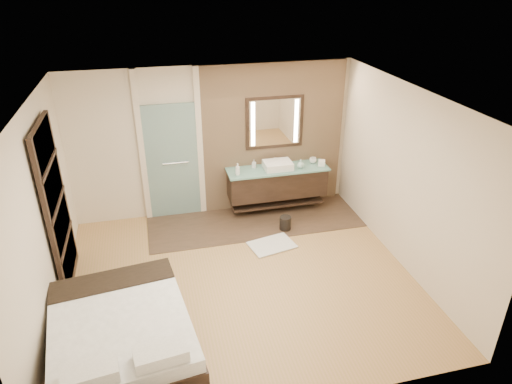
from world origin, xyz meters
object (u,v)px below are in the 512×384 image
object	(u,v)px
vanity	(277,182)
bed	(122,338)
mirror_unit	(275,122)
waste_bin	(285,223)

from	to	relation	value
vanity	bed	world-z (taller)	vanity
mirror_unit	waste_bin	xyz separation A→B (m)	(-0.05, -0.96, -1.53)
mirror_unit	waste_bin	distance (m)	1.80
vanity	waste_bin	size ratio (longest dim) A/B	7.42
mirror_unit	bed	size ratio (longest dim) A/B	0.50
vanity	bed	xyz separation A→B (m)	(-2.75, -3.06, -0.27)
mirror_unit	vanity	bearing A→B (deg)	-90.00
vanity	mirror_unit	world-z (taller)	mirror_unit
vanity	mirror_unit	bearing A→B (deg)	90.00
vanity	waste_bin	world-z (taller)	vanity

